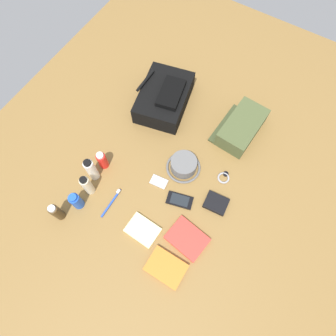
% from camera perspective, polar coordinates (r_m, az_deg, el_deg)
% --- Properties ---
extents(ground_plane, '(2.64, 2.02, 0.02)m').
position_cam_1_polar(ground_plane, '(1.50, 0.00, -0.78)').
color(ground_plane, brown).
rests_on(ground_plane, ground).
extents(backpack, '(0.40, 0.32, 0.14)m').
position_cam_1_polar(backpack, '(1.64, -0.71, 13.81)').
color(backpack, black).
rests_on(backpack, ground_plane).
extents(toiletry_pouch, '(0.30, 0.22, 0.10)m').
position_cam_1_polar(toiletry_pouch, '(1.60, 14.30, 7.82)').
color(toiletry_pouch, '#47512D').
rests_on(toiletry_pouch, ground_plane).
extents(bucket_hat, '(0.18, 0.18, 0.08)m').
position_cam_1_polar(bucket_hat, '(1.47, 3.11, 0.56)').
color(bucket_hat, slate).
rests_on(bucket_hat, ground_plane).
extents(cologne_bottle, '(0.04, 0.04, 0.14)m').
position_cam_1_polar(cologne_bottle, '(1.45, -21.18, -8.16)').
color(cologne_bottle, '#473319').
rests_on(cologne_bottle, ground_plane).
extents(deodorant_spray, '(0.05, 0.05, 0.12)m').
position_cam_1_polar(deodorant_spray, '(1.44, -17.73, -6.24)').
color(deodorant_spray, blue).
rests_on(deodorant_spray, ground_plane).
extents(lotion_bottle, '(0.04, 0.04, 0.15)m').
position_cam_1_polar(lotion_bottle, '(1.43, -15.70, -3.33)').
color(lotion_bottle, beige).
rests_on(lotion_bottle, ground_plane).
extents(toothpaste_tube, '(0.05, 0.05, 0.17)m').
position_cam_1_polar(toothpaste_tube, '(1.45, -14.93, -0.32)').
color(toothpaste_tube, white).
rests_on(toothpaste_tube, ground_plane).
extents(sunscreen_spray, '(0.05, 0.05, 0.12)m').
position_cam_1_polar(sunscreen_spray, '(1.49, -12.89, 1.50)').
color(sunscreen_spray, red).
rests_on(sunscreen_spray, ground_plane).
extents(paperback_novel, '(0.12, 0.17, 0.02)m').
position_cam_1_polar(paperback_novel, '(1.37, -0.39, -19.10)').
color(paperback_novel, orange).
rests_on(paperback_novel, ground_plane).
extents(travel_guidebook, '(0.16, 0.20, 0.02)m').
position_cam_1_polar(travel_guidebook, '(1.39, 3.82, -13.78)').
color(travel_guidebook, red).
rests_on(travel_guidebook, ground_plane).
extents(cell_phone, '(0.10, 0.14, 0.01)m').
position_cam_1_polar(cell_phone, '(1.43, 2.32, -6.41)').
color(cell_phone, black).
rests_on(cell_phone, ground_plane).
extents(media_player, '(0.06, 0.09, 0.01)m').
position_cam_1_polar(media_player, '(1.46, -1.80, -2.75)').
color(media_player, '#B7B7BC').
rests_on(media_player, ground_plane).
extents(wristwatch, '(0.07, 0.06, 0.01)m').
position_cam_1_polar(wristwatch, '(1.49, 10.99, -1.83)').
color(wristwatch, '#99999E').
rests_on(wristwatch, ground_plane).
extents(toothbrush, '(0.16, 0.01, 0.02)m').
position_cam_1_polar(toothbrush, '(1.45, -11.00, -6.49)').
color(toothbrush, blue).
rests_on(toothbrush, ground_plane).
extents(wallet, '(0.10, 0.12, 0.02)m').
position_cam_1_polar(wallet, '(1.44, 9.50, -6.89)').
color(wallet, black).
rests_on(wallet, ground_plane).
extents(notepad, '(0.12, 0.15, 0.02)m').
position_cam_1_polar(notepad, '(1.40, -5.04, -12.13)').
color(notepad, beige).
rests_on(notepad, ground_plane).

